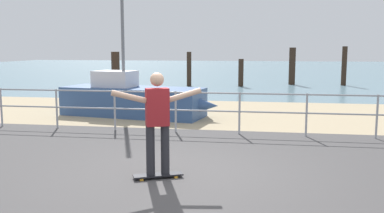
% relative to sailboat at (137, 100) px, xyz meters
% --- Properties ---
extents(ground_plane, '(24.00, 10.00, 0.04)m').
position_rel_sailboat_xyz_m(ground_plane, '(2.55, -6.90, -0.52)').
color(ground_plane, '#474444').
rests_on(ground_plane, ground).
extents(beach_strip, '(24.00, 6.00, 0.04)m').
position_rel_sailboat_xyz_m(beach_strip, '(2.55, 1.10, -0.52)').
color(beach_strip, tan).
rests_on(beach_strip, ground).
extents(sea_surface, '(72.00, 50.00, 0.04)m').
position_rel_sailboat_xyz_m(sea_surface, '(2.55, 29.10, -0.52)').
color(sea_surface, slate).
rests_on(sea_surface, ground).
extents(railing_fence, '(14.29, 0.05, 1.05)m').
position_rel_sailboat_xyz_m(railing_fence, '(0.88, -2.30, 0.18)').
color(railing_fence, '#9EA0A5').
rests_on(railing_fence, ground).
extents(sailboat, '(5.06, 2.16, 5.02)m').
position_rel_sailboat_xyz_m(sailboat, '(0.00, 0.00, 0.00)').
color(sailboat, '#335184').
rests_on(sailboat, ground).
extents(skateboard, '(0.81, 0.51, 0.08)m').
position_rel_sailboat_xyz_m(skateboard, '(2.15, -6.08, -0.45)').
color(skateboard, black).
rests_on(skateboard, ground).
extents(skateboarder, '(1.36, 0.68, 1.65)m').
position_rel_sailboat_xyz_m(skateboarder, '(2.15, -6.08, 0.50)').
color(skateboarder, '#26262B').
rests_on(skateboarder, skateboard).
extents(groyne_post_0, '(0.38, 0.38, 1.92)m').
position_rel_sailboat_xyz_m(groyne_post_0, '(-2.97, 6.50, 0.44)').
color(groyne_post_0, '#332319').
rests_on(groyne_post_0, ground).
extents(groyne_post_1, '(0.25, 0.25, 1.88)m').
position_rel_sailboat_xyz_m(groyne_post_1, '(-0.17, 10.41, 0.42)').
color(groyne_post_1, '#332319').
rests_on(groyne_post_1, ground).
extents(groyne_post_2, '(0.28, 0.28, 1.50)m').
position_rel_sailboat_xyz_m(groyne_post_2, '(2.63, 10.65, 0.23)').
color(groyne_post_2, '#332319').
rests_on(groyne_post_2, ground).
extents(groyne_post_3, '(0.36, 0.36, 2.11)m').
position_rel_sailboat_xyz_m(groyne_post_3, '(5.44, 12.30, 0.53)').
color(groyne_post_3, '#332319').
rests_on(groyne_post_3, ground).
extents(groyne_post_4, '(0.28, 0.28, 2.18)m').
position_rel_sailboat_xyz_m(groyne_post_4, '(8.24, 12.19, 0.57)').
color(groyne_post_4, '#332319').
rests_on(groyne_post_4, ground).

